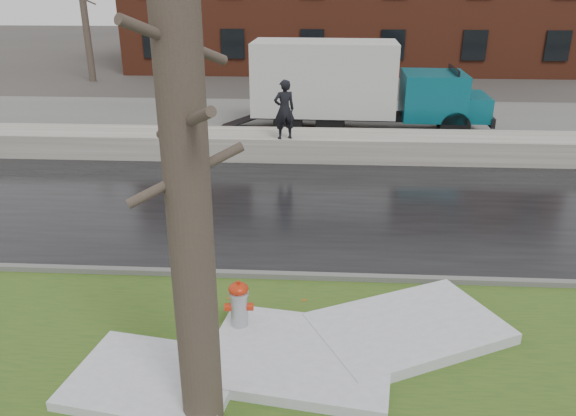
# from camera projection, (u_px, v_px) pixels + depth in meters

# --- Properties ---
(ground) EXTENTS (120.00, 120.00, 0.00)m
(ground) POSITION_uv_depth(u_px,v_px,m) (294.00, 310.00, 9.40)
(ground) COLOR #47423D
(ground) RESTS_ON ground
(verge) EXTENTS (60.00, 4.50, 0.04)m
(verge) POSITION_uv_depth(u_px,v_px,m) (290.00, 355.00, 8.24)
(verge) COLOR #2D511B
(verge) RESTS_ON ground
(road) EXTENTS (60.00, 7.00, 0.03)m
(road) POSITION_uv_depth(u_px,v_px,m) (303.00, 208.00, 13.55)
(road) COLOR black
(road) RESTS_ON ground
(parking_lot) EXTENTS (60.00, 9.00, 0.03)m
(parking_lot) POSITION_uv_depth(u_px,v_px,m) (311.00, 124.00, 21.41)
(parking_lot) COLOR slate
(parking_lot) RESTS_ON ground
(curb) EXTENTS (60.00, 0.15, 0.14)m
(curb) POSITION_uv_depth(u_px,v_px,m) (297.00, 277.00, 10.30)
(curb) COLOR slate
(curb) RESTS_ON ground
(snowbank) EXTENTS (60.00, 1.60, 0.75)m
(snowbank) POSITION_uv_depth(u_px,v_px,m) (308.00, 145.00, 17.30)
(snowbank) COLOR beige
(snowbank) RESTS_ON ground
(bg_tree_left) EXTENTS (1.40, 1.62, 6.50)m
(bg_tree_left) POSITION_uv_depth(u_px,v_px,m) (85.00, 16.00, 29.12)
(bg_tree_left) COLOR brown
(bg_tree_left) RESTS_ON ground
(bg_tree_center) EXTENTS (1.40, 1.62, 6.50)m
(bg_tree_center) POSITION_uv_depth(u_px,v_px,m) (213.00, 12.00, 32.49)
(bg_tree_center) COLOR brown
(bg_tree_center) RESTS_ON ground
(fire_hydrant) EXTENTS (0.45, 0.39, 0.92)m
(fire_hydrant) POSITION_uv_depth(u_px,v_px,m) (239.00, 306.00, 8.53)
(fire_hydrant) COLOR #ABADB3
(fire_hydrant) RESTS_ON verge
(tree) EXTENTS (1.18, 1.34, 6.24)m
(tree) POSITION_uv_depth(u_px,v_px,m) (187.00, 181.00, 5.88)
(tree) COLOR brown
(tree) RESTS_ON verge
(box_truck) EXTENTS (9.53, 2.49, 3.17)m
(box_truck) POSITION_uv_depth(u_px,v_px,m) (353.00, 85.00, 19.71)
(box_truck) COLOR black
(box_truck) RESTS_ON ground
(worker) EXTENTS (0.74, 0.62, 1.73)m
(worker) POSITION_uv_depth(u_px,v_px,m) (284.00, 109.00, 16.31)
(worker) COLOR black
(worker) RESTS_ON snowbank
(snow_patch_near) EXTENTS (2.87, 2.37, 0.16)m
(snow_patch_near) POSITION_uv_depth(u_px,v_px,m) (300.00, 356.00, 8.06)
(snow_patch_near) COLOR silver
(snow_patch_near) RESTS_ON verge
(snow_patch_far) EXTENTS (2.43, 1.94, 0.14)m
(snow_patch_far) POSITION_uv_depth(u_px,v_px,m) (154.00, 379.00, 7.61)
(snow_patch_far) COLOR silver
(snow_patch_far) RESTS_ON verge
(snow_patch_side) EXTENTS (3.31, 2.86, 0.18)m
(snow_patch_side) POSITION_uv_depth(u_px,v_px,m) (408.00, 328.00, 8.68)
(snow_patch_side) COLOR silver
(snow_patch_side) RESTS_ON verge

